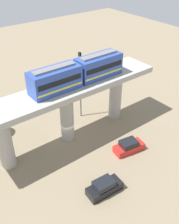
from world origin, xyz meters
name	(u,v)px	position (x,y,z in m)	size (l,w,h in m)	color
ground_plane	(68,137)	(0.00, 0.00, 0.00)	(120.00, 120.00, 0.00)	#84755B
viaduct	(66,101)	(0.00, 0.00, 6.22)	(5.20, 28.00, 8.34)	#A8A59E
train	(78,73)	(0.00, -2.05, 9.87)	(2.64, 13.55, 3.24)	#2D4CA5
parked_car_red	(129,146)	(-7.46, -5.03, 0.74)	(2.48, 4.44, 1.76)	red
parked_car_black	(104,187)	(-10.78, 2.17, 0.74)	(2.12, 4.33, 1.76)	black
signal_post	(80,83)	(3.40, -4.82, 6.00)	(0.44, 0.28, 10.94)	#4C4C51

